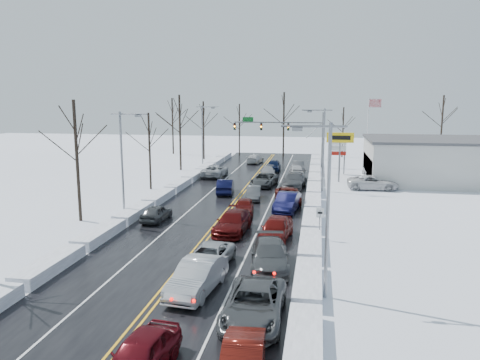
% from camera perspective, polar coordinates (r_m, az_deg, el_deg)
% --- Properties ---
extents(ground, '(160.00, 160.00, 0.00)m').
position_cam_1_polar(ground, '(43.14, -1.33, -3.59)').
color(ground, white).
rests_on(ground, ground).
extents(road_surface, '(14.00, 84.00, 0.01)m').
position_cam_1_polar(road_surface, '(45.05, -0.85, -2.99)').
color(road_surface, black).
rests_on(road_surface, ground).
extents(snow_bank_left, '(1.47, 72.00, 0.73)m').
position_cam_1_polar(snow_bank_left, '(46.99, -10.01, -2.60)').
color(snow_bank_left, white).
rests_on(snow_bank_left, ground).
extents(snow_bank_right, '(1.47, 72.00, 0.73)m').
position_cam_1_polar(snow_bank_right, '(44.34, 8.87, -3.33)').
color(snow_bank_right, white).
rests_on(snow_bank_right, ground).
extents(traffic_signal_mast, '(13.28, 0.39, 8.00)m').
position_cam_1_polar(traffic_signal_mast, '(69.45, 5.86, 6.15)').
color(traffic_signal_mast, slate).
rests_on(traffic_signal_mast, ground).
extents(tires_plus_sign, '(3.20, 0.34, 6.00)m').
position_cam_1_polar(tires_plus_sign, '(57.44, 12.11, 4.67)').
color(tires_plus_sign, slate).
rests_on(tires_plus_sign, ground).
extents(used_vehicles_sign, '(2.20, 0.22, 4.65)m').
position_cam_1_polar(used_vehicles_sign, '(63.58, 11.83, 3.67)').
color(used_vehicles_sign, slate).
rests_on(used_vehicles_sign, ground).
extents(speed_limit_sign, '(0.55, 0.09, 2.35)m').
position_cam_1_polar(speed_limit_sign, '(34.24, 9.71, -4.55)').
color(speed_limit_sign, slate).
rests_on(speed_limit_sign, ground).
extents(flagpole, '(1.87, 1.20, 10.00)m').
position_cam_1_polar(flagpole, '(71.65, 15.43, 6.32)').
color(flagpole, silver).
rests_on(flagpole, ground).
extents(dealership_building, '(20.40, 12.40, 5.30)m').
position_cam_1_polar(dealership_building, '(61.75, 24.54, 2.16)').
color(dealership_building, '#BBBCB6').
rests_on(dealership_building, ground).
extents(streetlight_se, '(3.20, 0.25, 9.00)m').
position_cam_1_polar(streetlight_se, '(23.67, 10.22, -2.01)').
color(streetlight_se, slate).
rests_on(streetlight_se, ground).
extents(streetlight_ne, '(3.20, 0.25, 9.00)m').
position_cam_1_polar(streetlight_ne, '(51.39, 9.94, 4.48)').
color(streetlight_ne, slate).
rests_on(streetlight_ne, ground).
extents(streetlight_sw, '(3.20, 0.25, 9.00)m').
position_cam_1_polar(streetlight_sw, '(40.84, -13.97, 2.91)').
color(streetlight_sw, slate).
rests_on(streetlight_sw, ground).
extents(streetlight_nw, '(3.20, 0.25, 9.00)m').
position_cam_1_polar(streetlight_nw, '(67.32, -4.45, 5.90)').
color(streetlight_nw, slate).
rests_on(streetlight_nw, ground).
extents(tree_left_b, '(4.00, 4.00, 10.00)m').
position_cam_1_polar(tree_left_b, '(40.30, -19.40, 4.94)').
color(tree_left_b, '#2D231C').
rests_on(tree_left_b, ground).
extents(tree_left_c, '(3.40, 3.40, 8.50)m').
position_cam_1_polar(tree_left_c, '(52.67, -11.02, 5.27)').
color(tree_left_c, '#2D231C').
rests_on(tree_left_c, ground).
extents(tree_left_d, '(4.20, 4.20, 10.50)m').
position_cam_1_polar(tree_left_d, '(66.05, -7.36, 7.53)').
color(tree_left_d, '#2D231C').
rests_on(tree_left_d, ground).
extents(tree_left_e, '(3.80, 3.80, 9.50)m').
position_cam_1_polar(tree_left_e, '(77.53, -4.48, 7.44)').
color(tree_left_e, '#2D231C').
rests_on(tree_left_e, ground).
extents(tree_far_a, '(4.00, 4.00, 10.00)m').
position_cam_1_polar(tree_far_a, '(85.26, -8.24, 7.84)').
color(tree_far_a, '#2D231C').
rests_on(tree_far_a, ground).
extents(tree_far_b, '(3.60, 3.60, 9.00)m').
position_cam_1_polar(tree_far_b, '(83.42, -0.08, 7.41)').
color(tree_far_b, '#2D231C').
rests_on(tree_far_b, ground).
extents(tree_far_c, '(4.40, 4.40, 11.00)m').
position_cam_1_polar(tree_far_c, '(80.41, 5.37, 8.27)').
color(tree_far_c, '#2D231C').
rests_on(tree_far_c, ground).
extents(tree_far_d, '(3.40, 3.40, 8.50)m').
position_cam_1_polar(tree_far_d, '(81.86, 12.48, 6.88)').
color(tree_far_d, '#2D231C').
rests_on(tree_far_d, ground).
extents(tree_far_e, '(4.20, 4.20, 10.50)m').
position_cam_1_polar(tree_far_e, '(84.61, 23.47, 7.34)').
color(tree_far_e, '#2D231C').
rests_on(tree_far_e, ground).
extents(queued_car_1, '(2.44, 5.39, 1.72)m').
position_cam_1_polar(queued_car_1, '(25.62, -5.22, -13.43)').
color(queued_car_1, '#AEB1B6').
rests_on(queued_car_1, ground).
extents(queued_car_2, '(2.72, 5.00, 1.33)m').
position_cam_1_polar(queued_car_2, '(29.06, -3.72, -10.49)').
color(queued_car_2, '#A9ADB2').
rests_on(queued_car_2, ground).
extents(queued_car_3, '(2.55, 5.58, 1.58)m').
position_cam_1_polar(queued_car_3, '(35.97, -0.90, -6.39)').
color(queued_car_3, '#440909').
rests_on(queued_car_3, ground).
extents(queued_car_4, '(2.11, 4.25, 1.39)m').
position_cam_1_polar(queued_car_4, '(41.28, 0.50, -4.21)').
color(queued_car_4, '#4E0C0A').
rests_on(queued_car_4, ground).
extents(queued_car_5, '(1.88, 4.20, 1.34)m').
position_cam_1_polar(queued_car_5, '(47.21, 1.65, -2.39)').
color(queued_car_5, '#414446').
rests_on(queued_car_5, ground).
extents(queued_car_6, '(3.07, 5.59, 1.48)m').
position_cam_1_polar(queued_car_6, '(54.33, 2.94, -0.74)').
color(queued_car_6, '#383A3C').
rests_on(queued_car_6, ground).
extents(queued_car_7, '(2.46, 4.93, 1.38)m').
position_cam_1_polar(queued_car_7, '(60.15, 3.38, 0.32)').
color(queued_car_7, '#93969A').
rests_on(queued_car_7, ground).
extents(queued_car_8, '(1.95, 4.62, 1.56)m').
position_cam_1_polar(queued_car_8, '(65.35, 4.11, 1.09)').
color(queued_car_8, '#0B1533').
rests_on(queued_car_8, ground).
extents(queued_car_10, '(2.70, 5.83, 1.62)m').
position_cam_1_polar(queued_car_10, '(22.59, 1.70, -16.78)').
color(queued_car_10, '#424547').
rests_on(queued_car_10, ground).
extents(queued_car_11, '(2.92, 5.77, 1.61)m').
position_cam_1_polar(queued_car_11, '(28.85, 3.60, -10.65)').
color(queued_car_11, '#424547').
rests_on(queued_car_11, ground).
extents(queued_car_12, '(2.52, 5.14, 1.69)m').
position_cam_1_polar(queued_car_12, '(34.31, 4.39, -7.24)').
color(queued_car_12, '#540D0B').
rests_on(queued_car_12, ground).
extents(queued_car_13, '(2.38, 5.24, 1.67)m').
position_cam_1_polar(queued_car_13, '(42.68, 5.75, -3.79)').
color(queued_car_13, black).
rests_on(queued_car_13, ground).
extents(queued_car_14, '(3.03, 5.44, 1.44)m').
position_cam_1_polar(queued_car_14, '(45.90, 5.83, -2.80)').
color(queued_car_14, '#4E100A').
rests_on(queued_car_14, ground).
extents(queued_car_15, '(2.99, 6.04, 1.69)m').
position_cam_1_polar(queued_car_15, '(53.71, 6.62, -0.92)').
color(queued_car_15, '#424447').
rests_on(queued_car_15, ground).
extents(queued_car_16, '(2.41, 4.77, 1.56)m').
position_cam_1_polar(queued_car_16, '(60.68, 6.87, 0.35)').
color(queued_car_16, silver).
rests_on(queued_car_16, ground).
extents(queued_car_17, '(1.96, 4.43, 1.41)m').
position_cam_1_polar(queued_car_17, '(65.42, 7.11, 1.05)').
color(queued_car_17, '#45474A').
rests_on(queued_car_17, ground).
extents(oncoming_car_0, '(2.22, 4.88, 1.55)m').
position_cam_1_polar(oncoming_car_0, '(50.16, -1.79, -1.64)').
color(oncoming_car_0, black).
rests_on(oncoming_car_0, ground).
extents(oncoming_car_1, '(2.84, 5.80, 1.59)m').
position_cam_1_polar(oncoming_car_1, '(60.63, -3.08, 0.40)').
color(oncoming_car_1, '#ABAFB4').
rests_on(oncoming_car_1, ground).
extents(oncoming_car_2, '(2.50, 4.92, 1.37)m').
position_cam_1_polar(oncoming_car_2, '(73.06, 1.83, 2.07)').
color(oncoming_car_2, silver).
rests_on(oncoming_car_2, ground).
extents(oncoming_car_3, '(1.86, 4.10, 1.36)m').
position_cam_1_polar(oncoming_car_3, '(39.80, -10.12, -4.92)').
color(oncoming_car_3, '#3D3F42').
rests_on(oncoming_car_3, ground).
extents(parked_car_0, '(5.65, 2.63, 1.57)m').
position_cam_1_polar(parked_car_0, '(54.30, 15.86, -1.12)').
color(parked_car_0, silver).
rests_on(parked_car_0, ground).
extents(parked_car_1, '(2.92, 5.68, 1.58)m').
position_cam_1_polar(parked_car_1, '(58.91, 18.12, -0.38)').
color(parked_car_1, silver).
rests_on(parked_car_1, ground).
extents(parked_car_2, '(2.21, 5.13, 1.72)m').
position_cam_1_polar(parked_car_2, '(63.16, 15.76, 0.42)').
color(parked_car_2, white).
rests_on(parked_car_2, ground).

